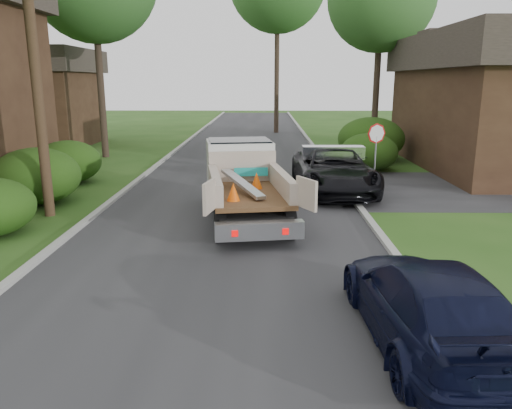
{
  "coord_description": "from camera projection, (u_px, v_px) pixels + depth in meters",
  "views": [
    {
      "loc": [
        1.02,
        -9.6,
        4.0
      ],
      "look_at": [
        0.85,
        1.66,
        1.2
      ],
      "focal_mm": 35.0,
      "sensor_mm": 36.0,
      "label": 1
    }
  ],
  "objects": [
    {
      "name": "ground",
      "position": [
        214.0,
        280.0,
        10.29
      ],
      "size": [
        120.0,
        120.0,
        0.0
      ],
      "primitive_type": "plane",
      "color": "#254C15",
      "rests_on": "ground"
    },
    {
      "name": "road",
      "position": [
        238.0,
        183.0,
        19.99
      ],
      "size": [
        8.0,
        90.0,
        0.02
      ],
      "primitive_type": "cube",
      "color": "#28282B",
      "rests_on": "ground"
    },
    {
      "name": "curb_left",
      "position": [
        136.0,
        181.0,
        20.04
      ],
      "size": [
        0.2,
        90.0,
        0.12
      ],
      "primitive_type": "cube",
      "color": "#9E9E99",
      "rests_on": "ground"
    },
    {
      "name": "curb_right",
      "position": [
        341.0,
        182.0,
        19.92
      ],
      "size": [
        0.2,
        90.0,
        0.12
      ],
      "primitive_type": "cube",
      "color": "#9E9E99",
      "rests_on": "ground"
    },
    {
      "name": "stop_sign",
      "position": [
        376.0,
        142.0,
        18.52
      ],
      "size": [
        0.71,
        0.32,
        2.48
      ],
      "color": "slate",
      "rests_on": "ground"
    },
    {
      "name": "utility_pole",
      "position": [
        32.0,
        38.0,
        13.96
      ],
      "size": [
        2.42,
        1.25,
        10.0
      ],
      "color": "#382619",
      "rests_on": "ground"
    },
    {
      "name": "house_left_far",
      "position": [
        31.0,
        96.0,
        31.11
      ],
      "size": [
        7.56,
        7.56,
        6.0
      ],
      "color": "#362116",
      "rests_on": "ground"
    },
    {
      "name": "hedge_left_b",
      "position": [
        36.0,
        176.0,
        16.47
      ],
      "size": [
        2.86,
        2.86,
        1.87
      ],
      "primitive_type": "ellipsoid",
      "color": "#193B0D",
      "rests_on": "ground"
    },
    {
      "name": "hedge_left_c",
      "position": [
        68.0,
        162.0,
        19.89
      ],
      "size": [
        2.6,
        2.6,
        1.7
      ],
      "primitive_type": "ellipsoid",
      "color": "#193B0D",
      "rests_on": "ground"
    },
    {
      "name": "hedge_right_a",
      "position": [
        369.0,
        152.0,
        22.61
      ],
      "size": [
        2.6,
        2.6,
        1.7
      ],
      "primitive_type": "ellipsoid",
      "color": "#193B0D",
      "rests_on": "ground"
    },
    {
      "name": "hedge_right_b",
      "position": [
        371.0,
        139.0,
        25.45
      ],
      "size": [
        3.38,
        3.38,
        2.21
      ],
      "primitive_type": "ellipsoid",
      "color": "#193B0D",
      "rests_on": "ground"
    },
    {
      "name": "flatbed_truck",
      "position": [
        243.0,
        176.0,
        15.2
      ],
      "size": [
        3.19,
        6.0,
        2.17
      ],
      "rotation": [
        0.0,
        0.0,
        0.15
      ],
      "color": "black",
      "rests_on": "ground"
    },
    {
      "name": "black_pickup",
      "position": [
        334.0,
        170.0,
        18.31
      ],
      "size": [
        2.83,
        5.86,
        1.61
      ],
      "primitive_type": "imported",
      "rotation": [
        0.0,
        0.0,
        0.03
      ],
      "color": "black",
      "rests_on": "ground"
    },
    {
      "name": "navy_suv",
      "position": [
        429.0,
        303.0,
        7.65
      ],
      "size": [
        2.12,
        4.76,
        1.36
      ],
      "primitive_type": "imported",
      "rotation": [
        0.0,
        0.0,
        3.19
      ],
      "color": "black",
      "rests_on": "ground"
    }
  ]
}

